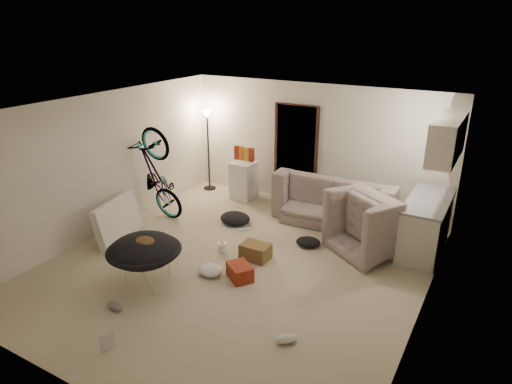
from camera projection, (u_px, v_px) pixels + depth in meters
The scene contains 37 objects.
floor at pixel (237, 267), 7.21m from camera, with size 5.50×6.00×0.02m, color #C2B595.
ceiling at pixel (235, 107), 6.31m from camera, with size 5.50×6.00×0.02m, color white.
wall_back at pixel (315, 146), 9.20m from camera, with size 5.50×0.02×2.50m, color silver.
wall_front at pixel (67, 291), 4.32m from camera, with size 5.50×0.02×2.50m, color silver.
wall_left at pixel (104, 164), 8.04m from camera, with size 0.02×6.00×2.50m, color silver.
wall_right at pixel (430, 233), 5.48m from camera, with size 0.02×6.00×2.50m, color silver.
doorway at pixel (296, 155), 9.43m from camera, with size 0.85×0.10×2.04m, color black.
door_trim at pixel (296, 155), 9.41m from camera, with size 0.97×0.04×2.10m, color #381C13.
floor_lamp at pixel (208, 133), 10.00m from camera, with size 0.28×0.28×1.81m.
kitchen_counter at pixel (425, 226), 7.54m from camera, with size 0.60×1.50×0.88m, color beige.
counter_top at pixel (429, 201), 7.38m from camera, with size 0.64×1.54×0.04m, color gray.
kitchen_uppers at pixel (447, 139), 6.94m from camera, with size 0.38×1.40×0.65m, color beige.
sofa at pixel (336, 204), 8.74m from camera, with size 2.32×0.91×0.68m, color #3D453C.
armchair at pixel (379, 228), 7.61m from camera, with size 1.17×1.02×0.76m, color #3D453C.
bicycle at pixel (158, 194), 8.75m from camera, with size 0.66×1.90×1.00m, color black.
book_asset at pixel (101, 353), 5.32m from camera, with size 0.18×0.24×0.02m, color maroon.
mini_fridge at pixel (244, 180), 9.79m from camera, with size 0.47×0.47×0.81m, color white.
snack_box_0 at pixel (237, 153), 9.65m from camera, with size 0.10×0.07×0.30m, color maroon.
snack_box_1 at pixel (242, 153), 9.60m from camera, with size 0.10×0.07×0.30m, color #CD5D19.
snack_box_2 at pixel (246, 154), 9.54m from camera, with size 0.10×0.07×0.30m, color gold.
snack_box_3 at pixel (251, 155), 9.48m from camera, with size 0.10×0.07×0.30m, color maroon.
saucer_chair at pixel (145, 256), 6.57m from camera, with size 1.08×1.08×0.76m.
hoodie at pixel (145, 245), 6.45m from camera, with size 0.48×0.40×0.22m, color brown.
sofa_drape at pixel (292, 185), 9.11m from camera, with size 0.56×0.46×0.28m, color black.
tv_box at pixel (118, 220), 7.95m from camera, with size 0.13×1.12×0.74m, color silver.
drink_case_a at pixel (255, 251), 7.38m from camera, with size 0.46×0.33×0.26m, color brown.
drink_case_b at pixel (240, 272), 6.82m from camera, with size 0.40×0.30×0.23m, color maroon.
juicer at pixel (222, 247), 7.62m from camera, with size 0.15×0.15×0.22m.
newspaper at pixel (235, 225), 8.64m from camera, with size 0.43×0.56×0.01m, color silver.
book_blue at pixel (244, 270), 7.08m from camera, with size 0.21×0.28×0.03m, color #2B359B.
book_white at pixel (243, 267), 7.14m from camera, with size 0.18×0.23×0.02m, color silver.
shoe_1 at pixel (305, 217), 8.85m from camera, with size 0.26×0.11×0.10m, color slate.
shoe_3 at pixel (115, 306), 6.11m from camera, with size 0.29×0.12×0.11m, color slate.
shoe_4 at pixel (286, 339), 5.49m from camera, with size 0.30×0.12×0.11m, color white.
clothes_lump_a at pixel (235, 218), 8.68m from camera, with size 0.61×0.52×0.20m, color black.
clothes_lump_b at pixel (308, 242), 7.83m from camera, with size 0.43×0.37×0.13m, color black.
clothes_lump_c at pixel (211, 270), 6.97m from camera, with size 0.41×0.35×0.13m, color silver.
Camera 1 is at (3.39, -5.33, 3.67)m, focal length 32.00 mm.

